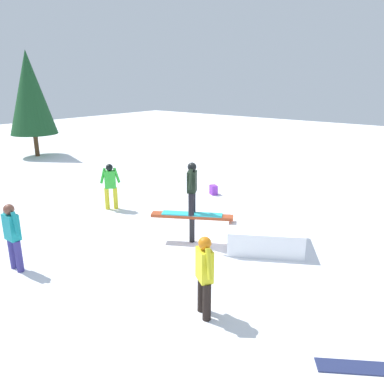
{
  "coord_description": "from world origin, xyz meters",
  "views": [
    {
      "loc": [
        -5.56,
        7.01,
        4.06
      ],
      "look_at": [
        0.0,
        0.0,
        1.35
      ],
      "focal_mm": 35.0,
      "sensor_mm": 36.0,
      "label": 1
    }
  ],
  "objects": [
    {
      "name": "bystander_green",
      "position": [
        3.64,
        -0.38,
        0.84
      ],
      "size": [
        0.49,
        0.54,
        1.49
      ],
      "rotation": [
        0.0,
        0.0,
        3.99
      ],
      "color": "gold",
      "rests_on": "ground"
    },
    {
      "name": "main_rider_on_rail",
      "position": [
        0.0,
        0.0,
        1.41
      ],
      "size": [
        1.47,
        1.01,
        1.35
      ],
      "rotation": [
        0.0,
        0.0,
        0.53
      ],
      "color": "#27B9BF",
      "rests_on": "rail_feature"
    },
    {
      "name": "snow_kicker_ramp",
      "position": [
        -1.59,
        -0.93,
        0.29
      ],
      "size": [
        2.31,
        2.2,
        0.59
      ],
      "primitive_type": "cube",
      "rotation": [
        0.0,
        0.0,
        0.53
      ],
      "color": "white",
      "rests_on": "ground"
    },
    {
      "name": "loose_snowboard_navy",
      "position": [
        -4.81,
        1.88,
        0.01
      ],
      "size": [
        1.44,
        1.07,
        0.02
      ],
      "primitive_type": "cube",
      "rotation": [
        0.0,
        0.0,
        3.72
      ],
      "color": "navy",
      "rests_on": "ground"
    },
    {
      "name": "ground_plane",
      "position": [
        0.0,
        0.0,
        0.0
      ],
      "size": [
        60.0,
        60.0,
        0.0
      ],
      "primitive_type": "plane",
      "color": "white"
    },
    {
      "name": "rail_feature",
      "position": [
        0.0,
        0.0,
        0.63
      ],
      "size": [
        1.95,
        1.3,
        0.75
      ],
      "rotation": [
        0.0,
        0.0,
        0.53
      ],
      "color": "black",
      "rests_on": "ground"
    },
    {
      "name": "bystander_teal",
      "position": [
        2.11,
        3.58,
        0.86
      ],
      "size": [
        0.67,
        0.23,
        1.53
      ],
      "rotation": [
        0.0,
        0.0,
        3.15
      ],
      "color": "navy",
      "rests_on": "ground"
    },
    {
      "name": "bystander_yellow",
      "position": [
        -2.13,
        2.34,
        0.85
      ],
      "size": [
        0.63,
        0.46,
        1.52
      ],
      "rotation": [
        0.0,
        0.0,
        5.69
      ],
      "color": "black",
      "rests_on": "ground"
    },
    {
      "name": "backpack_on_snow",
      "position": [
        1.96,
        -3.74,
        0.17
      ],
      "size": [
        0.37,
        0.35,
        0.34
      ],
      "primitive_type": "cube",
      "rotation": [
        0.0,
        0.0,
        2.58
      ],
      "color": "purple",
      "rests_on": "ground"
    },
    {
      "name": "pine_tree_far",
      "position": [
        13.64,
        -3.55,
        3.35
      ],
      "size": [
        2.42,
        2.42,
        5.5
      ],
      "color": "#4C331E",
      "rests_on": "ground"
    }
  ]
}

